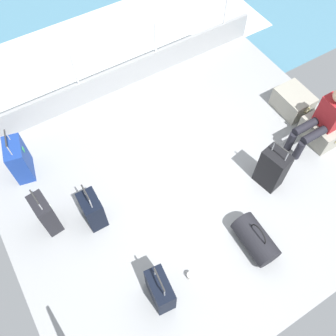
{
  "coord_description": "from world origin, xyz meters",
  "views": [
    {
      "loc": [
        2.03,
        -1.65,
        4.53
      ],
      "look_at": [
        -0.24,
        -0.26,
        0.25
      ],
      "focal_mm": 38.87,
      "sensor_mm": 36.0,
      "label": 1
    }
  ],
  "objects_px": {
    "suitcase_0": "(19,160)",
    "paper_cup": "(190,276)",
    "duffel_bag": "(255,239)",
    "suitcase_2": "(160,290)",
    "suitcase_1": "(272,169)",
    "suitcase_4": "(46,214)",
    "cargo_crate_0": "(293,101)",
    "suitcase_3": "(93,210)",
    "passenger_seated": "(322,119)",
    "cargo_crate_1": "(322,130)"
  },
  "relations": [
    {
      "from": "suitcase_0",
      "to": "paper_cup",
      "type": "distance_m",
      "value": 2.81
    },
    {
      "from": "duffel_bag",
      "to": "paper_cup",
      "type": "relative_size",
      "value": 6.28
    },
    {
      "from": "duffel_bag",
      "to": "suitcase_0",
      "type": "bearing_deg",
      "value": -140.8
    },
    {
      "from": "suitcase_2",
      "to": "duffel_bag",
      "type": "xyz_separation_m",
      "value": [
        0.07,
        1.35,
        -0.09
      ]
    },
    {
      "from": "suitcase_0",
      "to": "duffel_bag",
      "type": "xyz_separation_m",
      "value": [
        2.6,
        2.12,
        -0.14
      ]
    },
    {
      "from": "suitcase_1",
      "to": "duffel_bag",
      "type": "distance_m",
      "value": 1.0
    },
    {
      "from": "suitcase_4",
      "to": "cargo_crate_0",
      "type": "bearing_deg",
      "value": 88.17
    },
    {
      "from": "suitcase_3",
      "to": "cargo_crate_0",
      "type": "bearing_deg",
      "value": 91.81
    },
    {
      "from": "passenger_seated",
      "to": "suitcase_2",
      "type": "relative_size",
      "value": 1.46
    },
    {
      "from": "cargo_crate_0",
      "to": "suitcase_1",
      "type": "relative_size",
      "value": 0.7
    },
    {
      "from": "duffel_bag",
      "to": "paper_cup",
      "type": "bearing_deg",
      "value": -94.47
    },
    {
      "from": "cargo_crate_0",
      "to": "suitcase_4",
      "type": "distance_m",
      "value": 4.08
    },
    {
      "from": "cargo_crate_1",
      "to": "duffel_bag",
      "type": "distance_m",
      "value": 2.12
    },
    {
      "from": "duffel_bag",
      "to": "paper_cup",
      "type": "xyz_separation_m",
      "value": [
        -0.07,
        -0.93,
        -0.12
      ]
    },
    {
      "from": "cargo_crate_0",
      "to": "suitcase_3",
      "type": "relative_size",
      "value": 0.78
    },
    {
      "from": "cargo_crate_0",
      "to": "suitcase_1",
      "type": "bearing_deg",
      "value": -54.61
    },
    {
      "from": "suitcase_1",
      "to": "paper_cup",
      "type": "relative_size",
      "value": 8.5
    },
    {
      "from": "passenger_seated",
      "to": "suitcase_3",
      "type": "xyz_separation_m",
      "value": [
        -0.56,
        -3.35,
        -0.27
      ]
    },
    {
      "from": "passenger_seated",
      "to": "duffel_bag",
      "type": "bearing_deg",
      "value": -64.86
    },
    {
      "from": "passenger_seated",
      "to": "suitcase_0",
      "type": "xyz_separation_m",
      "value": [
        -1.77,
        -3.89,
        -0.24
      ]
    },
    {
      "from": "passenger_seated",
      "to": "suitcase_2",
      "type": "distance_m",
      "value": 3.23
    },
    {
      "from": "cargo_crate_0",
      "to": "suitcase_4",
      "type": "height_order",
      "value": "suitcase_4"
    },
    {
      "from": "cargo_crate_1",
      "to": "suitcase_2",
      "type": "xyz_separation_m",
      "value": [
        0.76,
        -3.3,
        0.08
      ]
    },
    {
      "from": "passenger_seated",
      "to": "suitcase_1",
      "type": "xyz_separation_m",
      "value": [
        0.19,
        -1.01,
        -0.21
      ]
    },
    {
      "from": "suitcase_0",
      "to": "duffel_bag",
      "type": "height_order",
      "value": "suitcase_0"
    },
    {
      "from": "suitcase_0",
      "to": "suitcase_4",
      "type": "bearing_deg",
      "value": 0.58
    },
    {
      "from": "suitcase_4",
      "to": "cargo_crate_1",
      "type": "bearing_deg",
      "value": 78.86
    },
    {
      "from": "passenger_seated",
      "to": "paper_cup",
      "type": "xyz_separation_m",
      "value": [
        0.76,
        -2.7,
        -0.5
      ]
    },
    {
      "from": "suitcase_2",
      "to": "suitcase_3",
      "type": "xyz_separation_m",
      "value": [
        -1.31,
        -0.23,
        0.02
      ]
    },
    {
      "from": "suitcase_3",
      "to": "suitcase_4",
      "type": "height_order",
      "value": "suitcase_4"
    },
    {
      "from": "cargo_crate_0",
      "to": "paper_cup",
      "type": "bearing_deg",
      "value": -63.79
    },
    {
      "from": "suitcase_1",
      "to": "cargo_crate_1",
      "type": "bearing_deg",
      "value": 99.12
    },
    {
      "from": "suitcase_2",
      "to": "paper_cup",
      "type": "bearing_deg",
      "value": 89.83
    },
    {
      "from": "cargo_crate_1",
      "to": "suitcase_4",
      "type": "height_order",
      "value": "suitcase_4"
    },
    {
      "from": "suitcase_4",
      "to": "duffel_bag",
      "type": "distance_m",
      "value": 2.67
    },
    {
      "from": "suitcase_3",
      "to": "suitcase_0",
      "type": "bearing_deg",
      "value": -155.98
    },
    {
      "from": "suitcase_0",
      "to": "suitcase_1",
      "type": "bearing_deg",
      "value": 55.71
    },
    {
      "from": "suitcase_1",
      "to": "suitcase_2",
      "type": "bearing_deg",
      "value": -75.0
    },
    {
      "from": "suitcase_4",
      "to": "paper_cup",
      "type": "xyz_separation_m",
      "value": [
        1.56,
        1.18,
        -0.26
      ]
    },
    {
      "from": "suitcase_1",
      "to": "duffel_bag",
      "type": "height_order",
      "value": "suitcase_1"
    },
    {
      "from": "cargo_crate_1",
      "to": "suitcase_0",
      "type": "height_order",
      "value": "suitcase_0"
    },
    {
      "from": "cargo_crate_1",
      "to": "suitcase_1",
      "type": "relative_size",
      "value": 0.7
    },
    {
      "from": "suitcase_4",
      "to": "paper_cup",
      "type": "height_order",
      "value": "suitcase_4"
    },
    {
      "from": "cargo_crate_0",
      "to": "duffel_bag",
      "type": "xyz_separation_m",
      "value": [
        1.5,
        -1.97,
        -0.0
      ]
    },
    {
      "from": "paper_cup",
      "to": "passenger_seated",
      "type": "bearing_deg",
      "value": 105.67
    },
    {
      "from": "passenger_seated",
      "to": "suitcase_0",
      "type": "relative_size",
      "value": 1.29
    },
    {
      "from": "suitcase_0",
      "to": "suitcase_4",
      "type": "height_order",
      "value": "suitcase_0"
    },
    {
      "from": "suitcase_3",
      "to": "suitcase_4",
      "type": "relative_size",
      "value": 0.98
    },
    {
      "from": "passenger_seated",
      "to": "suitcase_3",
      "type": "relative_size",
      "value": 1.37
    },
    {
      "from": "cargo_crate_1",
      "to": "suitcase_3",
      "type": "height_order",
      "value": "suitcase_3"
    }
  ]
}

